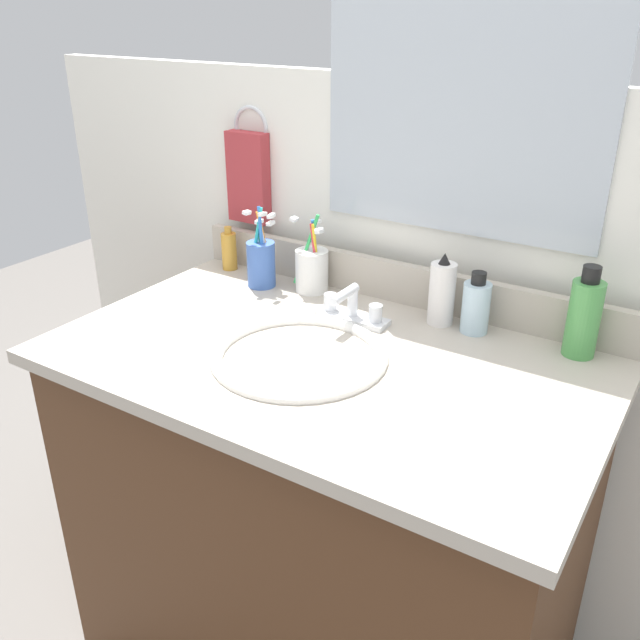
{
  "coord_description": "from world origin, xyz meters",
  "views": [
    {
      "loc": [
        0.62,
        -0.98,
        1.44
      ],
      "look_at": [
        -0.01,
        0.0,
        0.89
      ],
      "focal_mm": 38.44,
      "sensor_mm": 36.0,
      "label": 1
    }
  ],
  "objects_px": {
    "bottle_gel_clear": "(476,306)",
    "bottle_lotion_white": "(442,293)",
    "bottle_oil_amber": "(229,250)",
    "faucet": "(351,309)",
    "cup_blue_plastic": "(261,262)",
    "cup_white_ceramic": "(312,269)",
    "hand_towel": "(248,178)",
    "bottle_toner_green": "(584,316)"
  },
  "relations": [
    {
      "from": "bottle_gel_clear",
      "to": "faucet",
      "type": "bearing_deg",
      "value": -158.47
    },
    {
      "from": "cup_blue_plastic",
      "to": "bottle_toner_green",
      "type": "bearing_deg",
      "value": 3.68
    },
    {
      "from": "bottle_gel_clear",
      "to": "bottle_lotion_white",
      "type": "bearing_deg",
      "value": 179.21
    },
    {
      "from": "bottle_toner_green",
      "to": "cup_blue_plastic",
      "type": "bearing_deg",
      "value": -176.32
    },
    {
      "from": "faucet",
      "to": "bottle_oil_amber",
      "type": "distance_m",
      "value": 0.43
    },
    {
      "from": "cup_white_ceramic",
      "to": "faucet",
      "type": "bearing_deg",
      "value": -31.07
    },
    {
      "from": "hand_towel",
      "to": "faucet",
      "type": "relative_size",
      "value": 1.38
    },
    {
      "from": "cup_blue_plastic",
      "to": "bottle_oil_amber",
      "type": "bearing_deg",
      "value": 161.21
    },
    {
      "from": "bottle_oil_amber",
      "to": "hand_towel",
      "type": "bearing_deg",
      "value": 75.55
    },
    {
      "from": "bottle_gel_clear",
      "to": "cup_white_ceramic",
      "type": "bearing_deg",
      "value": 179.37
    },
    {
      "from": "bottle_oil_amber",
      "to": "bottle_toner_green",
      "type": "height_order",
      "value": "bottle_toner_green"
    },
    {
      "from": "bottle_oil_amber",
      "to": "cup_white_ceramic",
      "type": "height_order",
      "value": "cup_white_ceramic"
    },
    {
      "from": "faucet",
      "to": "bottle_toner_green",
      "type": "relative_size",
      "value": 0.89
    },
    {
      "from": "hand_towel",
      "to": "bottle_lotion_white",
      "type": "xyz_separation_m",
      "value": [
        0.56,
        -0.08,
        -0.15
      ]
    },
    {
      "from": "bottle_lotion_white",
      "to": "bottle_toner_green",
      "type": "xyz_separation_m",
      "value": [
        0.28,
        0.01,
        0.01
      ]
    },
    {
      "from": "faucet",
      "to": "cup_white_ceramic",
      "type": "distance_m",
      "value": 0.19
    },
    {
      "from": "bottle_gel_clear",
      "to": "bottle_oil_amber",
      "type": "xyz_separation_m",
      "value": [
        -0.65,
        0.01,
        -0.01
      ]
    },
    {
      "from": "bottle_gel_clear",
      "to": "bottle_lotion_white",
      "type": "xyz_separation_m",
      "value": [
        -0.08,
        0.0,
        0.01
      ]
    },
    {
      "from": "faucet",
      "to": "cup_blue_plastic",
      "type": "height_order",
      "value": "cup_blue_plastic"
    },
    {
      "from": "bottle_lotion_white",
      "to": "cup_blue_plastic",
      "type": "relative_size",
      "value": 0.8
    },
    {
      "from": "hand_towel",
      "to": "bottle_gel_clear",
      "type": "bearing_deg",
      "value": -7.22
    },
    {
      "from": "faucet",
      "to": "bottle_lotion_white",
      "type": "bearing_deg",
      "value": 30.32
    },
    {
      "from": "hand_towel",
      "to": "bottle_oil_amber",
      "type": "relative_size",
      "value": 2.01
    },
    {
      "from": "faucet",
      "to": "cup_blue_plastic",
      "type": "bearing_deg",
      "value": 167.99
    },
    {
      "from": "bottle_toner_green",
      "to": "bottle_oil_amber",
      "type": "bearing_deg",
      "value": -179.98
    },
    {
      "from": "hand_towel",
      "to": "bottle_oil_amber",
      "type": "distance_m",
      "value": 0.19
    },
    {
      "from": "bottle_oil_amber",
      "to": "cup_white_ceramic",
      "type": "xyz_separation_m",
      "value": [
        0.25,
        -0.01,
        0.0
      ]
    },
    {
      "from": "bottle_lotion_white",
      "to": "hand_towel",
      "type": "bearing_deg",
      "value": 171.92
    },
    {
      "from": "bottle_oil_amber",
      "to": "cup_white_ceramic",
      "type": "distance_m",
      "value": 0.25
    },
    {
      "from": "hand_towel",
      "to": "bottle_gel_clear",
      "type": "xyz_separation_m",
      "value": [
        0.63,
        -0.08,
        -0.16
      ]
    },
    {
      "from": "faucet",
      "to": "bottle_oil_amber",
      "type": "relative_size",
      "value": 1.46
    },
    {
      "from": "bottle_toner_green",
      "to": "cup_blue_plastic",
      "type": "xyz_separation_m",
      "value": [
        -0.72,
        -0.05,
        -0.02
      ]
    },
    {
      "from": "bottle_lotion_white",
      "to": "cup_blue_plastic",
      "type": "xyz_separation_m",
      "value": [
        -0.44,
        -0.03,
        -0.01
      ]
    },
    {
      "from": "bottle_gel_clear",
      "to": "hand_towel",
      "type": "bearing_deg",
      "value": 172.78
    },
    {
      "from": "faucet",
      "to": "cup_white_ceramic",
      "type": "xyz_separation_m",
      "value": [
        -0.16,
        0.1,
        0.03
      ]
    },
    {
      "from": "bottle_toner_green",
      "to": "cup_blue_plastic",
      "type": "relative_size",
      "value": 0.93
    },
    {
      "from": "bottle_oil_amber",
      "to": "faucet",
      "type": "bearing_deg",
      "value": -14.27
    },
    {
      "from": "bottle_lotion_white",
      "to": "cup_white_ceramic",
      "type": "bearing_deg",
      "value": 179.41
    },
    {
      "from": "faucet",
      "to": "bottle_toner_green",
      "type": "bearing_deg",
      "value": 13.47
    },
    {
      "from": "bottle_oil_amber",
      "to": "cup_blue_plastic",
      "type": "distance_m",
      "value": 0.14
    },
    {
      "from": "bottle_gel_clear",
      "to": "bottle_oil_amber",
      "type": "relative_size",
      "value": 1.18
    },
    {
      "from": "hand_towel",
      "to": "bottle_lotion_white",
      "type": "bearing_deg",
      "value": -8.08
    }
  ]
}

